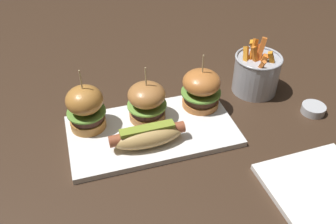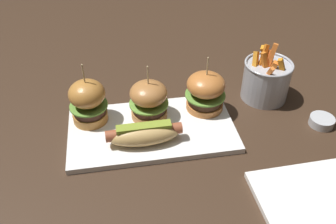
# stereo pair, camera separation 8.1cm
# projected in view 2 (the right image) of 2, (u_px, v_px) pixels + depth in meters

# --- Properties ---
(ground_plane) EXTENTS (3.00, 3.00, 0.00)m
(ground_plane) POSITION_uv_depth(u_px,v_px,m) (152.00, 132.00, 0.84)
(ground_plane) COLOR #382619
(platter_main) EXTENTS (0.38, 0.21, 0.01)m
(platter_main) POSITION_uv_depth(u_px,v_px,m) (152.00, 130.00, 0.84)
(platter_main) COLOR white
(platter_main) RESTS_ON ground
(hot_dog) EXTENTS (0.16, 0.06, 0.05)m
(hot_dog) POSITION_uv_depth(u_px,v_px,m) (144.00, 133.00, 0.78)
(hot_dog) COLOR tan
(hot_dog) RESTS_ON platter_main
(slider_left) EXTENTS (0.09, 0.09, 0.15)m
(slider_left) POSITION_uv_depth(u_px,v_px,m) (88.00, 101.00, 0.82)
(slider_left) COLOR #B47633
(slider_left) RESTS_ON platter_main
(slider_center) EXTENTS (0.09, 0.09, 0.14)m
(slider_center) POSITION_uv_depth(u_px,v_px,m) (149.00, 100.00, 0.84)
(slider_center) COLOR #AB6F39
(slider_center) RESTS_ON platter_main
(slider_right) EXTENTS (0.10, 0.10, 0.14)m
(slider_right) POSITION_uv_depth(u_px,v_px,m) (206.00, 91.00, 0.86)
(slider_right) COLOR #BC6E33
(slider_right) RESTS_ON platter_main
(fries_bucket) EXTENTS (0.12, 0.12, 0.15)m
(fries_bucket) POSITION_uv_depth(u_px,v_px,m) (266.00, 79.00, 0.92)
(fries_bucket) COLOR #A8AAB2
(fries_bucket) RESTS_ON ground
(sauce_ramekin) EXTENTS (0.06, 0.06, 0.02)m
(sauce_ramekin) POSITION_uv_depth(u_px,v_px,m) (322.00, 121.00, 0.86)
(sauce_ramekin) COLOR #B7BABF
(sauce_ramekin) RESTS_ON ground
(side_plate) EXTENTS (0.21, 0.21, 0.01)m
(side_plate) POSITION_uv_depth(u_px,v_px,m) (316.00, 207.00, 0.67)
(side_plate) COLOR white
(side_plate) RESTS_ON ground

